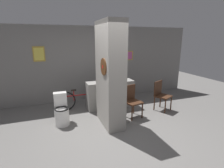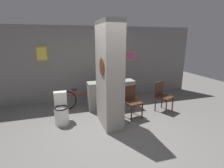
% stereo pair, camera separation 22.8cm
% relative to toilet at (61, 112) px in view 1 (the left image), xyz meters
% --- Properties ---
extents(ground_plane, '(14.00, 14.00, 0.00)m').
position_rel_toilet_xyz_m(ground_plane, '(1.13, -0.91, -0.34)').
color(ground_plane, slate).
extents(wall_back, '(8.00, 0.09, 2.60)m').
position_rel_toilet_xyz_m(wall_back, '(1.13, 1.72, 0.96)').
color(wall_back, gray).
rests_on(wall_back, ground_plane).
extents(pillar_center, '(0.48, 1.09, 2.60)m').
position_rel_toilet_xyz_m(pillar_center, '(1.20, -0.37, 0.96)').
color(pillar_center, gray).
rests_on(pillar_center, ground_plane).
extents(counter_shelf, '(1.50, 0.44, 0.87)m').
position_rel_toilet_xyz_m(counter_shelf, '(1.57, 0.65, 0.09)').
color(counter_shelf, gray).
rests_on(counter_shelf, ground_plane).
extents(toilet, '(0.37, 0.53, 0.81)m').
position_rel_toilet_xyz_m(toilet, '(0.00, 0.00, 0.00)').
color(toilet, white).
rests_on(toilet, ground_plane).
extents(chair_near_pillar, '(0.51, 0.51, 0.91)m').
position_rel_toilet_xyz_m(chair_near_pillar, '(1.91, -0.20, 0.16)').
color(chair_near_pillar, '#422616').
rests_on(chair_near_pillar, ground_plane).
extents(chair_by_doorway, '(0.57, 0.57, 0.91)m').
position_rel_toilet_xyz_m(chair_by_doorway, '(3.00, -0.06, 0.16)').
color(chair_by_doorway, '#422616').
rests_on(chair_by_doorway, ground_plane).
extents(bicycle, '(1.62, 0.42, 0.65)m').
position_rel_toilet_xyz_m(bicycle, '(0.70, 0.86, -0.03)').
color(bicycle, black).
rests_on(bicycle, ground_plane).
extents(bottle_tall, '(0.09, 0.09, 0.30)m').
position_rel_toilet_xyz_m(bottle_tall, '(1.35, 0.68, 0.64)').
color(bottle_tall, silver).
rests_on(bottle_tall, counter_shelf).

